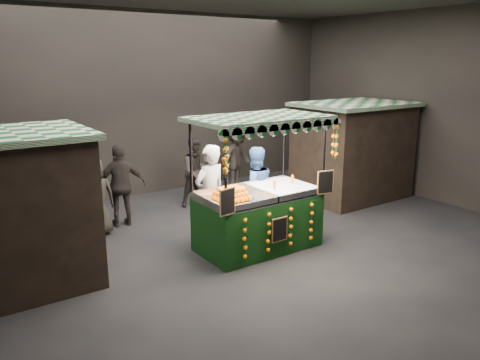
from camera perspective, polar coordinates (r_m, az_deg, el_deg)
ground at (r=9.61m, az=1.72°, el=-8.27°), size 12.00×12.00×0.00m
market_hall at (r=8.88m, az=1.88°, el=12.31°), size 12.10×10.10×5.05m
neighbour_stall_right at (r=13.18m, az=13.46°, el=3.53°), size 3.00×2.20×2.60m
juice_stall at (r=9.35m, az=2.38°, el=-3.51°), size 2.75×1.62×2.67m
vendor_grey at (r=9.61m, az=-3.65°, el=-1.78°), size 0.83×0.62×2.06m
vendor_blue at (r=10.33m, az=1.77°, el=-1.11°), size 1.07×0.92×1.89m
shopper_0 at (r=10.12m, az=-26.84°, el=-3.48°), size 0.76×0.69×1.74m
shopper_1 at (r=12.17m, az=-5.24°, el=1.00°), size 0.93×0.75×1.79m
shopper_2 at (r=10.95m, az=-14.21°, el=-0.66°), size 1.17×0.65×1.89m
shopper_3 at (r=13.42m, az=-0.34°, el=2.65°), size 1.43×1.13×1.94m
shopper_4 at (r=10.51m, az=-17.09°, el=-2.00°), size 0.84×0.55×1.71m
shopper_5 at (r=14.67m, az=8.10°, el=2.72°), size 1.01×1.49×1.54m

